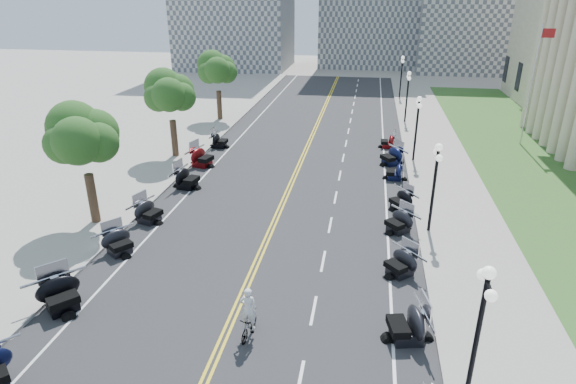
{
  "coord_description": "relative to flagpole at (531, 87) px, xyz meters",
  "views": [
    {
      "loc": [
        4.9,
        -20.49,
        12.32
      ],
      "look_at": [
        0.82,
        3.69,
        2.0
      ],
      "focal_mm": 30.0,
      "sensor_mm": 36.0,
      "label": 1
    }
  ],
  "objects": [
    {
      "name": "street_lamp_2",
      "position": [
        -9.4,
        -18.0,
        -2.4
      ],
      "size": [
        0.5,
        1.2,
        4.9
      ],
      "primitive_type": null,
      "color": "black",
      "rests_on": "sidewalk_north"
    },
    {
      "name": "motorcycle_n_9",
      "position": [
        -11.11,
        -6.96,
        -4.25
      ],
      "size": [
        2.94,
        2.94,
        1.49
      ],
      "primitive_type": null,
      "rotation": [
        0.0,
        0.0,
        -1.0
      ],
      "color": "black",
      "rests_on": "road"
    },
    {
      "name": "lane_dash_11",
      "position": [
        -14.8,
        -2.0,
        -4.99
      ],
      "size": [
        0.12,
        2.0,
        0.0
      ],
      "primitive_type": "cube",
      "color": "white",
      "rests_on": "road"
    },
    {
      "name": "motorcycle_n_5",
      "position": [
        -11.15,
        -22.58,
        -4.34
      ],
      "size": [
        2.67,
        2.67,
        1.32
      ],
      "primitive_type": null,
      "rotation": [
        0.0,
        0.0,
        -0.83
      ],
      "color": "black",
      "rests_on": "road"
    },
    {
      "name": "lane_dash_15",
      "position": [
        -14.8,
        14.0,
        -4.99
      ],
      "size": [
        0.12,
        2.0,
        0.0
      ],
      "primitive_type": "cube",
      "color": "white",
      "rests_on": "road"
    },
    {
      "name": "motorcycle_s_6",
      "position": [
        -25.1,
        -19.3,
        -4.31
      ],
      "size": [
        2.5,
        2.5,
        1.39
      ],
      "primitive_type": null,
      "rotation": [
        0.0,
        0.0,
        1.26
      ],
      "color": "black",
      "rests_on": "road"
    },
    {
      "name": "lane_dash_14",
      "position": [
        -14.8,
        10.0,
        -4.99
      ],
      "size": [
        0.12,
        2.0,
        0.0
      ],
      "primitive_type": "cube",
      "color": "white",
      "rests_on": "road"
    },
    {
      "name": "road",
      "position": [
        -18.0,
        -12.0,
        -5.0
      ],
      "size": [
        16.0,
        90.0,
        0.01
      ],
      "primitive_type": "cube",
      "color": "#333335",
      "rests_on": "ground"
    },
    {
      "name": "motorcycle_n_6",
      "position": [
        -11.04,
        -18.16,
        -4.34
      ],
      "size": [
        2.68,
        2.68,
        1.33
      ],
      "primitive_type": null,
      "rotation": [
        0.0,
        0.0,
        -0.82
      ],
      "color": "black",
      "rests_on": "road"
    },
    {
      "name": "lane_dash_19",
      "position": [
        -14.8,
        30.0,
        -4.99
      ],
      "size": [
        0.12,
        2.0,
        0.0
      ],
      "primitive_type": "cube",
      "color": "white",
      "rests_on": "road"
    },
    {
      "name": "lane_dash_10",
      "position": [
        -14.8,
        -6.0,
        -4.99
      ],
      "size": [
        0.12,
        2.0,
        0.0
      ],
      "primitive_type": "cube",
      "color": "white",
      "rests_on": "road"
    },
    {
      "name": "lane_dash_4",
      "position": [
        -14.8,
        -30.0,
        -4.99
      ],
      "size": [
        0.12,
        2.0,
        0.0
      ],
      "primitive_type": "cube",
      "color": "white",
      "rests_on": "road"
    },
    {
      "name": "lane_dash_18",
      "position": [
        -14.8,
        26.0,
        -4.99
      ],
      "size": [
        0.12,
        2.0,
        0.0
      ],
      "primitive_type": "cube",
      "color": "white",
      "rests_on": "road"
    },
    {
      "name": "motorcycle_s_9",
      "position": [
        -25.3,
        -4.96,
        -4.33
      ],
      "size": [
        1.97,
        1.97,
        1.35
      ],
      "primitive_type": null,
      "rotation": [
        0.0,
        0.0,
        1.55
      ],
      "color": "black",
      "rests_on": "road"
    },
    {
      "name": "lane_dash_16",
      "position": [
        -14.8,
        18.0,
        -4.99
      ],
      "size": [
        0.12,
        2.0,
        0.0
      ],
      "primitive_type": "cube",
      "color": "white",
      "rests_on": "road"
    },
    {
      "name": "sidewalk_north",
      "position": [
        -7.5,
        -12.0,
        -4.92
      ],
      "size": [
        5.0,
        90.0,
        0.15
      ],
      "primitive_type": "cube",
      "color": "#9E9991",
      "rests_on": "ground"
    },
    {
      "name": "lane_dash_17",
      "position": [
        -14.8,
        22.0,
        -4.99
      ],
      "size": [
        0.12,
        2.0,
        0.0
      ],
      "primitive_type": "cube",
      "color": "white",
      "rests_on": "road"
    },
    {
      "name": "lawn",
      "position": [
        -0.5,
        -4.0,
        -4.95
      ],
      "size": [
        9.0,
        60.0,
        0.1
      ],
      "primitive_type": "cube",
      "color": "#356023",
      "rests_on": "ground"
    },
    {
      "name": "tree_4",
      "position": [
        -28.0,
        4.0,
        -0.25
      ],
      "size": [
        4.8,
        4.8,
        9.2
      ],
      "primitive_type": null,
      "color": "#235619",
      "rests_on": "sidewalk_south"
    },
    {
      "name": "motorcycle_n_8",
      "position": [
        -10.96,
        -10.08,
        -4.35
      ],
      "size": [
        1.94,
        1.94,
        1.3
      ],
      "primitive_type": null,
      "rotation": [
        0.0,
        0.0,
        -1.62
      ],
      "color": "black",
      "rests_on": "road"
    },
    {
      "name": "motorcycle_s_4",
      "position": [
        -25.14,
        -27.64,
        -4.22
      ],
      "size": [
        3.16,
        3.16,
        1.56
      ],
      "primitive_type": null,
      "rotation": [
        0.0,
        0.0,
        0.84
      ],
      "color": "black",
      "rests_on": "road"
    },
    {
      "name": "lane_dash_13",
      "position": [
        -14.8,
        6.0,
        -4.99
      ],
      "size": [
        0.12,
        2.0,
        0.0
      ],
      "primitive_type": "cube",
      "color": "white",
      "rests_on": "road"
    },
    {
      "name": "flagpole",
      "position": [
        0.0,
        0.0,
        0.0
      ],
      "size": [
        1.1,
        0.2,
        10.0
      ],
      "primitive_type": null,
      "color": "silver",
      "rests_on": "ground"
    },
    {
      "name": "street_lamp_3",
      "position": [
        -9.4,
        -6.0,
        -2.4
      ],
      "size": [
        0.5,
        1.2,
        4.9
      ],
      "primitive_type": null,
      "color": "black",
      "rests_on": "sidewalk_north"
    },
    {
      "name": "centerline_yellow_b",
      "position": [
        -17.88,
        -12.0,
        -4.99
      ],
      "size": [
        0.12,
        90.0,
        0.0
      ],
      "primitive_type": "cube",
      "color": "yellow",
      "rests_on": "road"
    },
    {
      "name": "motorcycle_s_7",
      "position": [
        -24.77,
        -14.03,
        -4.24
      ],
      "size": [
        2.47,
        2.47,
        1.52
      ],
      "primitive_type": null,
      "rotation": [
        0.0,
        0.0,
        1.42
      ],
      "color": "black",
      "rests_on": "road"
    },
    {
      "name": "lane_dash_6",
      "position": [
        -14.8,
        -22.0,
        -4.99
      ],
      "size": [
        0.12,
        2.0,
        0.0
      ],
      "primitive_type": "cube",
      "color": "white",
      "rests_on": "road"
    },
    {
      "name": "lane_dash_7",
      "position": [
        -14.8,
        -18.0,
        -4.99
      ],
      "size": [
        0.12,
        2.0,
        0.0
      ],
      "primitive_type": "cube",
      "color": "white",
      "rests_on": "road"
    },
    {
      "name": "centerline_yellow_a",
      "position": [
        -18.12,
        -12.0,
        -4.99
      ],
      "size": [
        0.12,
        90.0,
        0.0
      ],
      "primitive_type": "cube",
      "color": "yellow",
      "rests_on": "road"
    },
    {
      "name": "tree_3",
      "position": [
        -28.0,
        -8.0,
        -0.25
      ],
      "size": [
        4.8,
        4.8,
        9.2
      ],
      "primitive_type": null,
      "color": "#235619",
      "rests_on": "sidewalk_south"
    },
    {
      "name": "lane_dash_9",
      "position": [
        -14.8,
        -10.0,
        -4.99
      ],
      "size": [
        0.12,
        2.0,
        0.0
      ],
      "primitive_type": "cube",
      "color": "white",
      "rests_on": "road"
    },
    {
      "name": "motorcycle_n_10",
      "position": [
        -11.27,
        -2.66,
        -4.37
      ],
      "size": [
        1.84,
        1.84,
        1.26
      ],
      "primitive_type": null,
      "rotation": [
        0.0,
        0.0,
        -1.55
      ],
      "color": "#590A0C",
      "rests_on": "road"
    },
    {
      "name": "bicycle",
      "position": [
        -17.06,
        -27.98,
        -4.52
      ],
      "size": [
        0.64,
        1.63,
        0.95
      ],
      "primitive_type": "imported",
      "rotation": [
        0.0,
        0.0,
        -0.13
      ],
      "color": "#A51414",
      "rests_on": "road"
    },
    {
      "name": "edge_line_north",
      "position": [
        -11.6,
        -12.0,
        -4.99
      ],
      "size": [
        0.12,
        90.0,
        0.0
      ],
      "primitive_type": "cube",
      "color": "white",
      "rests_on": "road"
    },
    {
      "name": "motorcycle_n_7",
      "position": [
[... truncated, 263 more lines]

